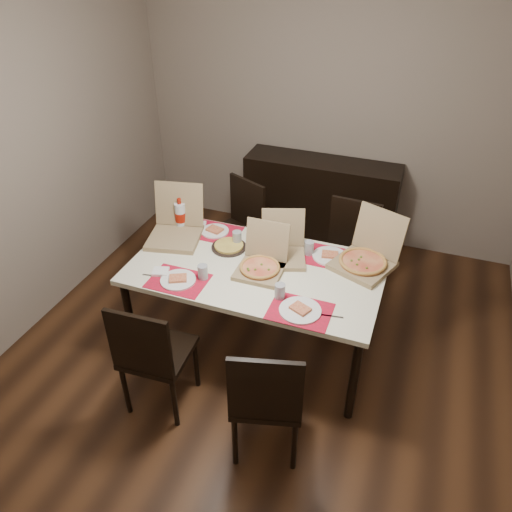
% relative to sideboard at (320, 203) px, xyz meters
% --- Properties ---
extents(ground, '(3.80, 4.00, 0.02)m').
position_rel_sideboard_xyz_m(ground, '(0.00, -1.78, -0.46)').
color(ground, '#412514').
rests_on(ground, ground).
extents(room_walls, '(3.84, 4.02, 2.62)m').
position_rel_sideboard_xyz_m(room_walls, '(0.00, -1.35, 1.28)').
color(room_walls, gray).
rests_on(room_walls, ground).
extents(sideboard, '(1.50, 0.40, 0.90)m').
position_rel_sideboard_xyz_m(sideboard, '(0.00, 0.00, 0.00)').
color(sideboard, black).
rests_on(sideboard, ground).
extents(dining_table, '(1.80, 1.00, 0.75)m').
position_rel_sideboard_xyz_m(dining_table, '(-0.07, -1.67, 0.23)').
color(dining_table, '#ECE8C7').
rests_on(dining_table, ground).
extents(chair_near_left, '(0.44, 0.44, 0.93)m').
position_rel_sideboard_xyz_m(chair_near_left, '(-0.49, -2.48, 0.06)').
color(chair_near_left, black).
rests_on(chair_near_left, ground).
extents(chair_near_right, '(0.52, 0.52, 0.93)m').
position_rel_sideboard_xyz_m(chair_near_right, '(0.32, -2.55, 0.06)').
color(chair_near_right, black).
rests_on(chair_near_right, ground).
extents(chair_far_left, '(0.56, 0.56, 0.93)m').
position_rel_sideboard_xyz_m(chair_far_left, '(-0.56, -0.80, 0.06)').
color(chair_far_left, black).
rests_on(chair_far_left, ground).
extents(chair_far_right, '(0.44, 0.44, 0.93)m').
position_rel_sideboard_xyz_m(chair_far_right, '(0.46, -0.85, 0.06)').
color(chair_far_right, black).
rests_on(chair_far_right, ground).
extents(setting_near_left, '(0.47, 0.30, 0.11)m').
position_rel_sideboard_xyz_m(setting_near_left, '(-0.50, -1.98, 0.32)').
color(setting_near_left, red).
rests_on(setting_near_left, dining_table).
extents(setting_near_right, '(0.48, 0.30, 0.11)m').
position_rel_sideboard_xyz_m(setting_near_right, '(0.32, -2.00, 0.32)').
color(setting_near_right, red).
rests_on(setting_near_right, dining_table).
extents(setting_far_left, '(0.53, 0.30, 0.11)m').
position_rel_sideboard_xyz_m(setting_far_left, '(-0.51, -1.35, 0.32)').
color(setting_far_left, red).
rests_on(setting_far_left, dining_table).
extents(setting_far_right, '(0.44, 0.30, 0.11)m').
position_rel_sideboard_xyz_m(setting_far_right, '(0.36, -1.36, 0.32)').
color(setting_far_right, red).
rests_on(setting_far_right, dining_table).
extents(napkin_loose, '(0.13, 0.14, 0.02)m').
position_rel_sideboard_xyz_m(napkin_loose, '(0.04, -1.70, 0.31)').
color(napkin_loose, white).
rests_on(napkin_loose, dining_table).
extents(pizza_box_center, '(0.32, 0.36, 0.32)m').
position_rel_sideboard_xyz_m(pizza_box_center, '(-0.03, -1.68, 0.35)').
color(pizza_box_center, '#8E7652').
rests_on(pizza_box_center, dining_table).
extents(pizza_box_right, '(0.51, 0.53, 0.38)m').
position_rel_sideboard_xyz_m(pizza_box_right, '(0.66, -1.37, 0.36)').
color(pizza_box_right, '#8E7652').
rests_on(pizza_box_right, dining_table).
extents(pizza_box_left, '(0.47, 0.50, 0.39)m').
position_rel_sideboard_xyz_m(pizza_box_left, '(-0.80, -1.50, 0.36)').
color(pizza_box_left, '#8E7652').
rests_on(pizza_box_left, dining_table).
extents(pizza_box_extra, '(0.42, 0.44, 0.32)m').
position_rel_sideboard_xyz_m(pizza_box_extra, '(0.06, -1.46, 0.36)').
color(pizza_box_extra, '#8E7652').
rests_on(pizza_box_extra, dining_table).
extents(faina_plate, '(0.27, 0.27, 0.03)m').
position_rel_sideboard_xyz_m(faina_plate, '(-0.35, -1.50, 0.31)').
color(faina_plate, black).
rests_on(faina_plate, dining_table).
extents(dip_bowl, '(0.16, 0.16, 0.03)m').
position_rel_sideboard_xyz_m(dip_bowl, '(-0.01, -1.53, 0.32)').
color(dip_bowl, white).
rests_on(dip_bowl, dining_table).
extents(soda_bottle, '(0.09, 0.09, 0.27)m').
position_rel_sideboard_xyz_m(soda_bottle, '(-0.83, -1.36, 0.41)').
color(soda_bottle, silver).
rests_on(soda_bottle, dining_table).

